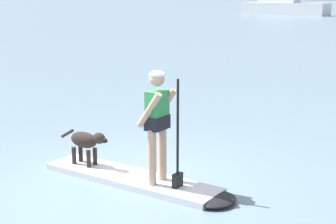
{
  "coord_description": "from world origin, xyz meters",
  "views": [
    {
      "loc": [
        4.73,
        -5.75,
        2.8
      ],
      "look_at": [
        0.0,
        1.0,
        0.9
      ],
      "focal_mm": 55.08,
      "sensor_mm": 36.0,
      "label": 1
    }
  ],
  "objects_px": {
    "dog": "(86,142)",
    "moored_boat_starboard": "(283,4)",
    "paddleboard": "(142,181)",
    "person_paddler": "(158,119)"
  },
  "relations": [
    {
      "from": "paddleboard",
      "to": "person_paddler",
      "type": "distance_m",
      "value": 1.05
    },
    {
      "from": "dog",
      "to": "moored_boat_starboard",
      "type": "relative_size",
      "value": 0.08
    },
    {
      "from": "paddleboard",
      "to": "dog",
      "type": "bearing_deg",
      "value": -178.99
    },
    {
      "from": "paddleboard",
      "to": "dog",
      "type": "xyz_separation_m",
      "value": [
        -1.11,
        -0.02,
        0.44
      ]
    },
    {
      "from": "person_paddler",
      "to": "moored_boat_starboard",
      "type": "xyz_separation_m",
      "value": [
        -23.38,
        60.23,
        0.39
      ]
    },
    {
      "from": "person_paddler",
      "to": "moored_boat_starboard",
      "type": "relative_size",
      "value": 0.14
    },
    {
      "from": "moored_boat_starboard",
      "to": "paddleboard",
      "type": "bearing_deg",
      "value": -69.03
    },
    {
      "from": "dog",
      "to": "moored_boat_starboard",
      "type": "distance_m",
      "value": 64.14
    },
    {
      "from": "paddleboard",
      "to": "person_paddler",
      "type": "bearing_deg",
      "value": 1.01
    },
    {
      "from": "person_paddler",
      "to": "dog",
      "type": "height_order",
      "value": "person_paddler"
    }
  ]
}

